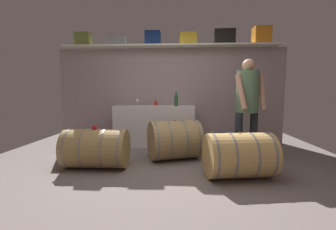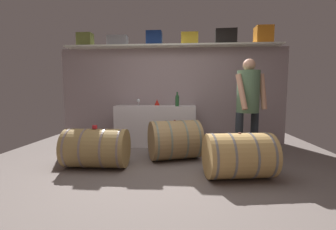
% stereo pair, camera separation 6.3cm
% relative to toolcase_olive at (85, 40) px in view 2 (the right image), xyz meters
% --- Properties ---
extents(ground_plane, '(6.11, 7.56, 0.02)m').
position_rel_toolcase_olive_xyz_m(ground_plane, '(1.86, -1.48, -2.25)').
color(ground_plane, slate).
extents(back_wall_panel, '(4.91, 0.10, 2.07)m').
position_rel_toolcase_olive_xyz_m(back_wall_panel, '(1.86, 0.15, -1.21)').
color(back_wall_panel, gray).
rests_on(back_wall_panel, ground).
extents(high_shelf_board, '(4.51, 0.40, 0.03)m').
position_rel_toolcase_olive_xyz_m(high_shelf_board, '(1.86, 0.00, -0.16)').
color(high_shelf_board, silver).
rests_on(high_shelf_board, back_wall_panel).
extents(toolcase_olive, '(0.32, 0.22, 0.28)m').
position_rel_toolcase_olive_xyz_m(toolcase_olive, '(0.00, 0.00, 0.00)').
color(toolcase_olive, olive).
rests_on(toolcase_olive, high_shelf_board).
extents(toolcase_grey, '(0.43, 0.25, 0.21)m').
position_rel_toolcase_olive_xyz_m(toolcase_grey, '(0.71, 0.00, -0.03)').
color(toolcase_grey, gray).
rests_on(toolcase_grey, high_shelf_board).
extents(toolcase_navy, '(0.32, 0.26, 0.29)m').
position_rel_toolcase_olive_xyz_m(toolcase_navy, '(1.50, 0.00, 0.00)').
color(toolcase_navy, navy).
rests_on(toolcase_navy, high_shelf_board).
extents(toolcase_yellow, '(0.35, 0.20, 0.25)m').
position_rel_toolcase_olive_xyz_m(toolcase_yellow, '(2.25, 0.00, -0.01)').
color(toolcase_yellow, yellow).
rests_on(toolcase_yellow, high_shelf_board).
extents(toolcase_black, '(0.44, 0.27, 0.30)m').
position_rel_toolcase_olive_xyz_m(toolcase_black, '(2.99, 0.00, 0.01)').
color(toolcase_black, black).
rests_on(toolcase_black, high_shelf_board).
extents(toolcase_orange, '(0.33, 0.29, 0.35)m').
position_rel_toolcase_olive_xyz_m(toolcase_orange, '(3.75, 0.00, 0.03)').
color(toolcase_orange, orange).
rests_on(toolcase_orange, high_shelf_board).
extents(work_cabinet, '(1.66, 0.53, 0.84)m').
position_rel_toolcase_olive_xyz_m(work_cabinet, '(1.55, -0.18, -1.82)').
color(work_cabinet, silver).
rests_on(work_cabinet, ground).
extents(wine_bottle_green, '(0.08, 0.08, 0.29)m').
position_rel_toolcase_olive_xyz_m(wine_bottle_green, '(2.01, -0.37, -1.28)').
color(wine_bottle_green, '#295C31').
rests_on(wine_bottle_green, work_cabinet).
extents(wine_glass, '(0.07, 0.07, 0.14)m').
position_rel_toolcase_olive_xyz_m(wine_glass, '(1.18, -0.15, -1.31)').
color(wine_glass, white).
rests_on(wine_glass, work_cabinet).
extents(red_funnel, '(0.11, 0.11, 0.13)m').
position_rel_toolcase_olive_xyz_m(red_funnel, '(1.56, -0.04, -1.34)').
color(red_funnel, red).
rests_on(red_funnel, work_cabinet).
extents(wine_barrel_near, '(0.93, 0.60, 0.59)m').
position_rel_toolcase_olive_xyz_m(wine_barrel_near, '(0.84, -1.67, -1.95)').
color(wine_barrel_near, olive).
rests_on(wine_barrel_near, ground).
extents(wine_barrel_far, '(0.98, 0.88, 0.66)m').
position_rel_toolcase_olive_xyz_m(wine_barrel_far, '(1.99, -1.16, -1.92)').
color(wine_barrel_far, '#A18152').
rests_on(wine_barrel_far, ground).
extents(wine_barrel_flank, '(0.94, 0.71, 0.61)m').
position_rel_toolcase_olive_xyz_m(wine_barrel_flank, '(2.87, -1.95, -1.95)').
color(wine_barrel_flank, tan).
rests_on(wine_barrel_flank, ground).
extents(tasting_cup, '(0.07, 0.07, 0.05)m').
position_rel_toolcase_olive_xyz_m(tasting_cup, '(0.83, -1.67, -1.63)').
color(tasting_cup, red).
rests_on(tasting_cup, wine_barrel_near).
extents(winemaker_pouring, '(0.53, 0.49, 1.65)m').
position_rel_toolcase_olive_xyz_m(winemaker_pouring, '(3.16, -1.22, -1.23)').
color(winemaker_pouring, '#282F38').
rests_on(winemaker_pouring, ground).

